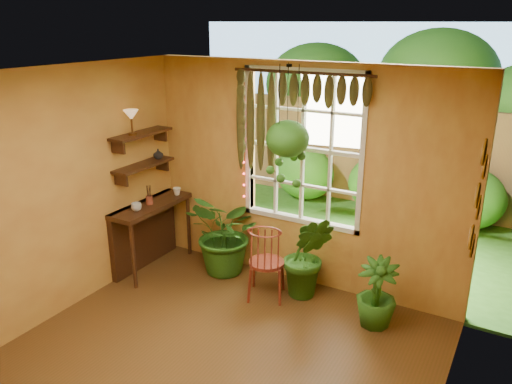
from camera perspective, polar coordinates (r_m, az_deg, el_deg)
floor at (r=4.88m, az=-7.31°, el=-20.87°), size 4.50×4.50×0.00m
ceiling at (r=3.78m, az=-9.04°, el=12.43°), size 4.50×4.50×0.00m
wall_back at (r=5.96m, az=5.16°, el=1.65°), size 4.00×0.00×4.00m
wall_left at (r=5.54m, az=-24.75°, el=-1.45°), size 0.00×4.50×4.50m
wall_right at (r=3.44m, az=20.15°, el=-13.17°), size 0.00×4.50×4.50m
window at (r=5.90m, az=5.39°, el=4.98°), size 1.52×0.10×1.86m
valance_vine at (r=5.71m, az=4.27°, el=10.46°), size 1.70×0.12×1.10m
string_lights at (r=6.15m, az=-1.44°, el=6.12°), size 0.03×0.03×1.54m
wall_plates at (r=4.99m, az=23.95°, el=-1.01°), size 0.04×0.32×1.10m
counter_ledge at (r=6.73m, az=-12.42°, el=-3.91°), size 0.40×1.20×0.90m
shelf_lower at (r=6.43m, az=-12.72°, el=3.01°), size 0.25×0.90×0.04m
shelf_upper at (r=6.34m, az=-12.98°, el=6.49°), size 0.25×0.90×0.04m
backyard at (r=10.20m, az=17.49°, el=7.73°), size 14.00×10.00×12.00m
windsor_chair at (r=5.92m, az=1.16°, el=-9.19°), size 0.54×0.56×1.12m
potted_plant_left at (r=6.38m, az=-3.35°, el=-4.81°), size 1.25×1.18×1.09m
potted_plant_mid at (r=5.89m, az=5.92°, el=-7.30°), size 0.68×0.60×1.04m
potted_plant_right at (r=5.54m, az=13.61°, el=-11.15°), size 0.49×0.49×0.77m
hanging_basket at (r=5.47m, az=3.63°, el=5.89°), size 0.48×0.48×1.33m
cup_a at (r=6.31m, az=-13.51°, el=-1.67°), size 0.15×0.15×0.10m
cup_b at (r=6.78m, az=-9.03°, el=0.07°), size 0.13×0.13×0.10m
brush_jar at (r=6.48m, az=-12.14°, el=-0.32°), size 0.09×0.09×0.32m
shelf_vase at (r=6.61m, az=-11.12°, el=4.30°), size 0.16×0.16×0.13m
tiffany_lamp at (r=6.16m, az=-14.07°, el=8.36°), size 0.18×0.18×0.30m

